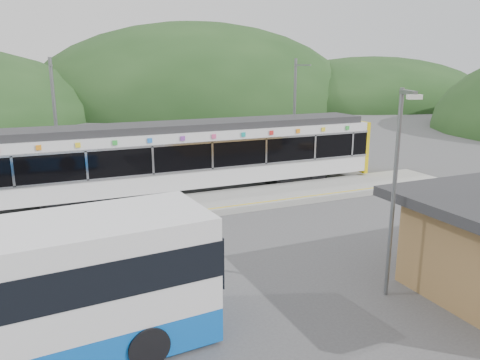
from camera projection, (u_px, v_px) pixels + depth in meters
name	position (u px, v px, depth m)	size (l,w,h in m)	color
ground	(251.00, 225.00, 19.81)	(120.00, 120.00, 0.00)	#4C4C4F
hills	(309.00, 183.00, 26.92)	(146.00, 149.00, 26.00)	#1E3D19
platform	(222.00, 202.00, 22.70)	(26.00, 3.20, 0.30)	#9E9E99
yellow_line	(233.00, 206.00, 21.51)	(26.00, 0.10, 0.01)	yellow
train	(194.00, 154.00, 24.44)	(20.44, 3.01, 3.74)	black
catenary_mast_west	(56.00, 125.00, 23.81)	(0.18, 1.80, 7.00)	slate
catenary_mast_east	(295.00, 114.00, 29.27)	(0.18, 1.80, 7.00)	slate
lamp_post	(398.00, 177.00, 12.90)	(0.51, 1.12, 6.03)	slate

